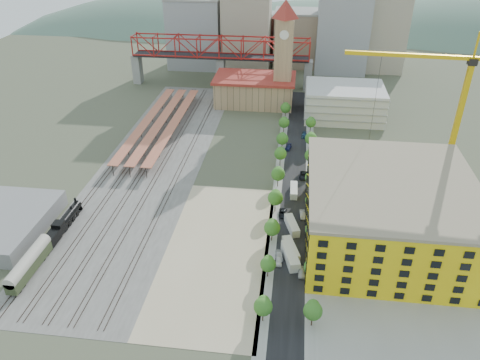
# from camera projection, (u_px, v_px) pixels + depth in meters

# --- Properties ---
(ground) EXTENTS (400.00, 400.00, 0.00)m
(ground) POSITION_uv_depth(u_px,v_px,m) (245.00, 192.00, 154.68)
(ground) COLOR #474C38
(ground) RESTS_ON ground
(ballast_strip) EXTENTS (36.00, 165.00, 0.06)m
(ballast_strip) POSITION_uv_depth(u_px,v_px,m) (154.00, 161.00, 173.58)
(ballast_strip) COLOR #605E59
(ballast_strip) RESTS_ON ground
(dirt_lot) EXTENTS (28.00, 67.00, 0.06)m
(dirt_lot) POSITION_uv_depth(u_px,v_px,m) (217.00, 251.00, 128.08)
(dirt_lot) COLOR tan
(dirt_lot) RESTS_ON ground
(street_asphalt) EXTENTS (12.00, 170.00, 0.06)m
(street_asphalt) POSITION_uv_depth(u_px,v_px,m) (295.00, 173.00, 165.79)
(street_asphalt) COLOR black
(street_asphalt) RESTS_ON ground
(sidewalk_west) EXTENTS (3.00, 170.00, 0.04)m
(sidewalk_west) POSITION_uv_depth(u_px,v_px,m) (279.00, 172.00, 166.39)
(sidewalk_west) COLOR gray
(sidewalk_west) RESTS_ON ground
(sidewalk_east) EXTENTS (3.00, 170.00, 0.04)m
(sidewalk_east) POSITION_uv_depth(u_px,v_px,m) (310.00, 174.00, 165.20)
(sidewalk_east) COLOR gray
(sidewalk_east) RESTS_ON ground
(construction_pad) EXTENTS (50.00, 90.00, 0.06)m
(construction_pad) POSITION_uv_depth(u_px,v_px,m) (394.00, 239.00, 132.63)
(construction_pad) COLOR gray
(construction_pad) RESTS_ON ground
(rail_tracks) EXTENTS (26.56, 160.00, 0.18)m
(rail_tracks) POSITION_uv_depth(u_px,v_px,m) (150.00, 161.00, 173.71)
(rail_tracks) COLOR #382B23
(rail_tracks) RESTS_ON ground
(platform_canopies) EXTENTS (16.00, 80.00, 4.12)m
(platform_canopies) POSITION_uv_depth(u_px,v_px,m) (160.00, 122.00, 195.72)
(platform_canopies) COLOR #B96947
(platform_canopies) RESTS_ON ground
(station_hall) EXTENTS (38.00, 24.00, 13.10)m
(station_hall) POSITION_uv_depth(u_px,v_px,m) (255.00, 90.00, 222.20)
(station_hall) COLOR tan
(station_hall) RESTS_ON ground
(clock_tower) EXTENTS (12.00, 12.00, 52.00)m
(clock_tower) POSITION_uv_depth(u_px,v_px,m) (284.00, 45.00, 208.00)
(clock_tower) COLOR tan
(clock_tower) RESTS_ON ground
(parking_garage) EXTENTS (34.00, 26.00, 14.00)m
(parking_garage) POSITION_uv_depth(u_px,v_px,m) (344.00, 102.00, 207.29)
(parking_garage) COLOR silver
(parking_garage) RESTS_ON ground
(truss_bridge) EXTENTS (94.00, 9.60, 25.60)m
(truss_bridge) POSITION_uv_depth(u_px,v_px,m) (220.00, 50.00, 237.97)
(truss_bridge) COLOR gray
(truss_bridge) RESTS_ON ground
(construction_building) EXTENTS (44.60, 50.60, 18.80)m
(construction_building) POSITION_uv_depth(u_px,v_px,m) (388.00, 211.00, 128.24)
(construction_building) COLOR yellow
(construction_building) RESTS_ON ground
(warehouse) EXTENTS (22.00, 32.00, 5.00)m
(warehouse) POSITION_uv_depth(u_px,v_px,m) (6.00, 224.00, 134.85)
(warehouse) COLOR gray
(warehouse) RESTS_ON ground
(street_trees) EXTENTS (15.40, 124.40, 8.00)m
(street_trees) POSITION_uv_depth(u_px,v_px,m) (294.00, 188.00, 157.23)
(street_trees) COLOR #2A691F
(street_trees) RESTS_ON ground
(skyline) EXTENTS (133.00, 46.00, 60.00)m
(skyline) POSITION_uv_depth(u_px,v_px,m) (287.00, 28.00, 264.47)
(skyline) COLOR #9EA0A3
(skyline) RESTS_ON ground
(distant_hills) EXTENTS (647.00, 264.00, 227.00)m
(distant_hills) POSITION_uv_depth(u_px,v_px,m) (330.00, 119.00, 412.74)
(distant_hills) COLOR #4C6B59
(distant_hills) RESTS_ON ground
(locomotive) EXTENTS (2.84, 21.91, 5.48)m
(locomotive) POSITION_uv_depth(u_px,v_px,m) (64.00, 222.00, 136.28)
(locomotive) COLOR black
(locomotive) RESTS_ON ground
(coach) EXTENTS (3.14, 18.26, 5.73)m
(coach) POSITION_uv_depth(u_px,v_px,m) (29.00, 264.00, 118.87)
(coach) COLOR #2B361D
(coach) RESTS_ON ground
(tower_crane) EXTENTS (48.65, 4.79, 51.94)m
(tower_crane) POSITION_uv_depth(u_px,v_px,m) (451.00, 99.00, 139.47)
(tower_crane) COLOR #E6B50F
(tower_crane) RESTS_ON ground
(site_trailer_a) EXTENTS (5.52, 10.80, 2.86)m
(site_trailer_a) POSITION_uv_depth(u_px,v_px,m) (290.00, 256.00, 123.94)
(site_trailer_a) COLOR silver
(site_trailer_a) RESTS_ON ground
(site_trailer_b) EXTENTS (5.28, 9.82, 2.60)m
(site_trailer_b) POSITION_uv_depth(u_px,v_px,m) (291.00, 249.00, 126.59)
(site_trailer_b) COLOR silver
(site_trailer_b) RESTS_ON ground
(site_trailer_c) EXTENTS (4.92, 9.44, 2.50)m
(site_trailer_c) POSITION_uv_depth(u_px,v_px,m) (292.00, 225.00, 136.30)
(site_trailer_c) COLOR silver
(site_trailer_c) RESTS_ON ground
(site_trailer_d) EXTENTS (2.47, 8.68, 2.36)m
(site_trailer_d) POSITION_uv_depth(u_px,v_px,m) (294.00, 190.00, 153.34)
(site_trailer_d) COLOR silver
(site_trailer_d) RESTS_ON ground
(car_0) EXTENTS (1.88, 4.18, 1.39)m
(car_0) POSITION_uv_depth(u_px,v_px,m) (279.00, 261.00, 123.35)
(car_0) COLOR silver
(car_0) RESTS_ON ground
(car_1) EXTENTS (2.21, 4.57, 1.44)m
(car_1) POSITION_uv_depth(u_px,v_px,m) (279.00, 256.00, 125.24)
(car_1) COLOR gray
(car_1) RESTS_ON ground
(car_2) EXTENTS (2.33, 5.02, 1.39)m
(car_2) POSITION_uv_depth(u_px,v_px,m) (283.00, 213.00, 142.67)
(car_2) COLOR black
(car_2) RESTS_ON ground
(car_3) EXTENTS (2.77, 5.19, 1.43)m
(car_3) POSITION_uv_depth(u_px,v_px,m) (288.00, 147.00, 182.01)
(car_3) COLOR #1B2050
(car_3) RESTS_ON ground
(car_4) EXTENTS (2.05, 4.51, 1.50)m
(car_4) POSITION_uv_depth(u_px,v_px,m) (301.00, 272.00, 119.48)
(car_4) COLOR silver
(car_4) RESTS_ON ground
(car_5) EXTENTS (2.01, 4.70, 1.51)m
(car_5) POSITION_uv_depth(u_px,v_px,m) (302.00, 215.00, 141.97)
(car_5) COLOR #A0A1A5
(car_5) RESTS_ON ground
(car_6) EXTENTS (3.01, 5.74, 1.54)m
(car_6) POSITION_uv_depth(u_px,v_px,m) (303.00, 176.00, 162.72)
(car_6) COLOR black
(car_6) RESTS_ON ground
(car_7) EXTENTS (2.43, 4.99, 1.40)m
(car_7) POSITION_uv_depth(u_px,v_px,m) (304.00, 135.00, 191.87)
(car_7) COLOR navy
(car_7) RESTS_ON ground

